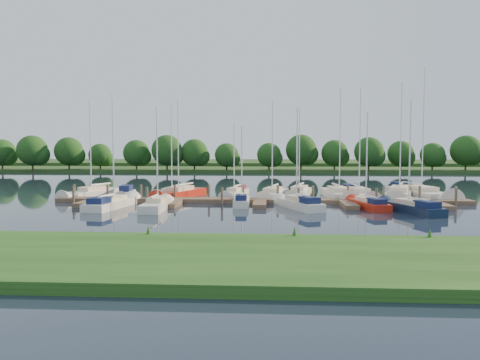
# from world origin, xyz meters

# --- Properties ---
(ground) EXTENTS (260.00, 260.00, 0.00)m
(ground) POSITION_xyz_m (0.00, 0.00, 0.00)
(ground) COLOR #182231
(ground) RESTS_ON ground
(near_bank) EXTENTS (90.00, 10.00, 0.50)m
(near_bank) POSITION_xyz_m (0.00, -16.00, 0.25)
(near_bank) COLOR #1D4413
(near_bank) RESTS_ON ground
(dock) EXTENTS (40.00, 6.00, 0.40)m
(dock) POSITION_xyz_m (0.00, 7.31, 0.20)
(dock) COLOR #4F3B2C
(dock) RESTS_ON ground
(mooring_pilings) EXTENTS (38.24, 2.84, 2.00)m
(mooring_pilings) POSITION_xyz_m (0.00, 8.43, 0.60)
(mooring_pilings) COLOR #473D33
(mooring_pilings) RESTS_ON ground
(far_shore) EXTENTS (180.00, 30.00, 0.60)m
(far_shore) POSITION_xyz_m (0.00, 75.00, 0.30)
(far_shore) COLOR #24431A
(far_shore) RESTS_ON ground
(distant_hill) EXTENTS (220.00, 40.00, 1.40)m
(distant_hill) POSITION_xyz_m (0.00, 100.00, 0.70)
(distant_hill) COLOR #315123
(distant_hill) RESTS_ON ground
(treeline) EXTENTS (145.90, 9.29, 8.03)m
(treeline) POSITION_xyz_m (6.18, 62.08, 3.99)
(treeline) COLOR #38281C
(treeline) RESTS_ON ground
(sailboat_n_0) EXTENTS (4.65, 8.18, 10.67)m
(sailboat_n_0) POSITION_xyz_m (-18.12, 12.12, 0.28)
(sailboat_n_0) COLOR silver
(sailboat_n_0) RESTS_ON ground
(motorboat) EXTENTS (1.74, 4.80, 1.51)m
(motorboat) POSITION_xyz_m (-14.75, 12.83, 0.33)
(motorboat) COLOR silver
(motorboat) RESTS_ON ground
(sailboat_n_2) EXTENTS (3.12, 8.59, 10.69)m
(sailboat_n_2) POSITION_xyz_m (-9.70, 13.40, 0.26)
(sailboat_n_2) COLOR silver
(sailboat_n_2) RESTS_ON ground
(sailboat_n_3) EXTENTS (4.51, 8.50, 10.99)m
(sailboat_n_3) POSITION_xyz_m (-8.71, 12.44, 0.28)
(sailboat_n_3) COLOR #B32010
(sailboat_n_3) RESTS_ON ground
(sailboat_n_4) EXTENTS (2.79, 6.47, 8.27)m
(sailboat_n_4) POSITION_xyz_m (-2.88, 14.16, 0.31)
(sailboat_n_4) COLOR silver
(sailboat_n_4) RESTS_ON ground
(sailboat_n_5) EXTENTS (3.51, 8.44, 10.68)m
(sailboat_n_5) POSITION_xyz_m (1.24, 12.30, 0.28)
(sailboat_n_5) COLOR silver
(sailboat_n_5) RESTS_ON ground
(sailboat_n_6) EXTENTS (3.42, 7.83, 10.04)m
(sailboat_n_6) POSITION_xyz_m (4.19, 14.18, 0.28)
(sailboat_n_6) COLOR silver
(sailboat_n_6) RESTS_ON ground
(sailboat_n_7) EXTENTS (2.90, 9.47, 11.93)m
(sailboat_n_7) POSITION_xyz_m (8.23, 12.74, 0.28)
(sailboat_n_7) COLOR silver
(sailboat_n_7) RESTS_ON ground
(sailboat_n_8) EXTENTS (2.91, 9.45, 11.91)m
(sailboat_n_8) POSITION_xyz_m (10.15, 12.36, 0.33)
(sailboat_n_8) COLOR silver
(sailboat_n_8) RESTS_ON ground
(sailboat_n_9) EXTENTS (5.07, 9.82, 12.56)m
(sailboat_n_9) POSITION_xyz_m (14.63, 12.91, 0.28)
(sailboat_n_9) COLOR silver
(sailboat_n_9) RESTS_ON ground
(sailboat_n_10) EXTENTS (4.73, 11.50, 14.33)m
(sailboat_n_10) POSITION_xyz_m (17.00, 14.03, 0.33)
(sailboat_n_10) COLOR silver
(sailboat_n_10) RESTS_ON ground
(sailboat_s_0) EXTENTS (2.87, 8.31, 10.42)m
(sailboat_s_0) POSITION_xyz_m (-13.15, 3.58, 0.31)
(sailboat_s_0) COLOR silver
(sailboat_s_0) RESTS_ON ground
(sailboat_s_1) EXTENTS (1.78, 7.13, 9.27)m
(sailboat_s_1) POSITION_xyz_m (-8.83, 2.54, 0.28)
(sailboat_s_1) COLOR silver
(sailboat_s_1) RESTS_ON ground
(sailboat_s_2) EXTENTS (1.52, 5.88, 7.74)m
(sailboat_s_2) POSITION_xyz_m (-1.69, 5.86, 0.32)
(sailboat_s_2) COLOR silver
(sailboat_s_2) RESTS_ON ground
(sailboat_s_3) EXTENTS (4.04, 7.10, 9.33)m
(sailboat_s_3) POSITION_xyz_m (3.44, 3.92, 0.33)
(sailboat_s_3) COLOR silver
(sailboat_s_3) RESTS_ON ground
(sailboat_s_4) EXTENTS (2.77, 6.92, 8.76)m
(sailboat_s_4) POSITION_xyz_m (9.54, 4.52, 0.31)
(sailboat_s_4) COLOR #B32010
(sailboat_s_4) RESTS_ON ground
(sailboat_s_5) EXTENTS (3.64, 7.48, 9.59)m
(sailboat_s_5) POSITION_xyz_m (12.56, 1.95, 0.32)
(sailboat_s_5) COLOR #101E35
(sailboat_s_5) RESTS_ON ground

